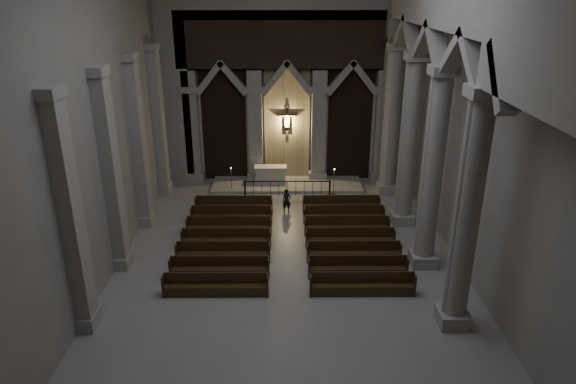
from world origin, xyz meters
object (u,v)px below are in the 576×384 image
object	(u,v)px
altar	(270,174)
worshipper	(287,201)
altar_rail	(287,186)
pews	(288,241)
candle_stand_right	(334,188)
candle_stand_left	(232,185)

from	to	relation	value
altar	worshipper	world-z (taller)	worshipper
altar_rail	pews	world-z (taller)	altar_rail
pews	worshipper	xyz separation A→B (m)	(-0.05, 3.78, 0.33)
candle_stand_right	pews	distance (m)	6.59
altar_rail	candle_stand_left	size ratio (longest dim) A/B	3.36
altar	worshipper	size ratio (longest dim) A/B	1.52
altar	candle_stand_left	xyz separation A→B (m)	(-2.15, -1.08, -0.25)
altar_rail	pews	distance (m)	5.88
worshipper	altar_rail	bearing A→B (deg)	77.64
candle_stand_right	candle_stand_left	bearing A→B (deg)	174.21
altar	pews	bearing A→B (deg)	-82.94
altar_rail	worshipper	world-z (taller)	worshipper
altar	pews	world-z (taller)	altar
altar	worshipper	xyz separation A→B (m)	(0.91, -3.95, -0.02)
candle_stand_right	worshipper	xyz separation A→B (m)	(-2.58, -2.30, 0.20)
candle_stand_right	worshipper	bearing A→B (deg)	-138.21
altar_rail	candle_stand_left	distance (m)	3.21
candle_stand_left	pews	size ratio (longest dim) A/B	0.15
candle_stand_left	candle_stand_right	bearing A→B (deg)	-5.79
altar	candle_stand_left	bearing A→B (deg)	-153.34
pews	worshipper	size ratio (longest dim) A/B	7.63
altar	altar_rail	distance (m)	2.10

